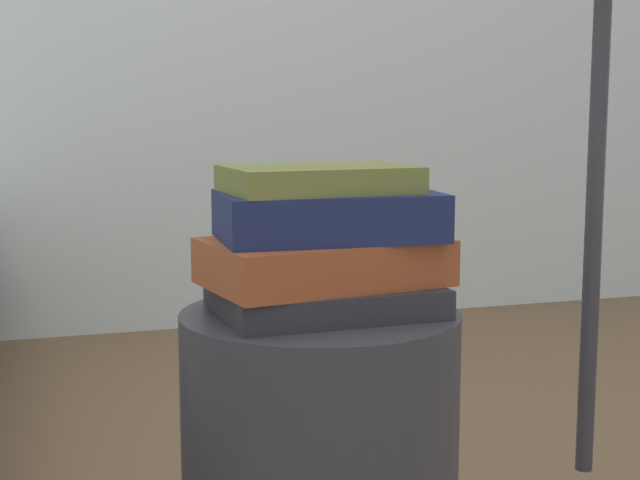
% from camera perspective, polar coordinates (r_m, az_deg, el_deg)
% --- Properties ---
extents(book_charcoal, '(0.29, 0.22, 0.04)m').
position_cam_1_polar(book_charcoal, '(1.25, 0.26, -3.49)').
color(book_charcoal, '#28282D').
rests_on(book_charcoal, side_table).
extents(book_rust, '(0.32, 0.23, 0.06)m').
position_cam_1_polar(book_rust, '(1.24, 0.25, -1.31)').
color(book_rust, '#994723').
rests_on(book_rust, book_charcoal).
extents(book_navy, '(0.29, 0.18, 0.06)m').
position_cam_1_polar(book_navy, '(1.24, 0.45, 1.50)').
color(book_navy, '#19234C').
rests_on(book_navy, book_rust).
extents(book_olive, '(0.25, 0.17, 0.03)m').
position_cam_1_polar(book_olive, '(1.23, -0.28, 3.68)').
color(book_olive, olive).
rests_on(book_olive, book_navy).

